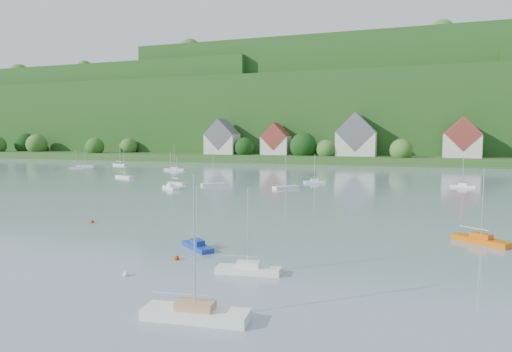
# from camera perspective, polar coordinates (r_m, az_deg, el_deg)

# --- Properties ---
(far_shore_strip) EXTENTS (600.00, 60.00, 3.00)m
(far_shore_strip) POSITION_cam_1_polar(r_m,az_deg,el_deg) (204.38, 11.53, 2.27)
(far_shore_strip) COLOR #274C1C
(far_shore_strip) RESTS_ON ground
(forested_ridge) EXTENTS (620.00, 181.22, 69.89)m
(forested_ridge) POSITION_cam_1_polar(r_m,az_deg,el_deg) (272.52, 13.51, 7.42)
(forested_ridge) COLOR #133B13
(forested_ridge) RESTS_ON ground
(village_building_0) EXTENTS (14.00, 10.40, 16.00)m
(village_building_0) POSITION_cam_1_polar(r_m,az_deg,el_deg) (205.91, -4.32, 4.61)
(village_building_0) COLOR beige
(village_building_0) RESTS_ON far_shore_strip
(village_building_1) EXTENTS (12.00, 9.36, 14.00)m
(village_building_1) POSITION_cam_1_polar(r_m,az_deg,el_deg) (199.43, 2.56, 4.38)
(village_building_1) COLOR beige
(village_building_1) RESTS_ON far_shore_strip
(village_building_2) EXTENTS (16.00, 11.44, 18.00)m
(village_building_2) POSITION_cam_1_polar(r_m,az_deg,el_deg) (191.65, 12.61, 4.68)
(village_building_2) COLOR beige
(village_building_2) RESTS_ON far_shore_strip
(village_building_3) EXTENTS (13.00, 10.40, 15.50)m
(village_building_3) POSITION_cam_1_polar(r_m,az_deg,el_deg) (189.58, 24.68, 4.08)
(village_building_3) COLOR beige
(village_building_3) RESTS_ON far_shore_strip
(near_sailboat_1) EXTENTS (4.53, 3.97, 6.39)m
(near_sailboat_1) POSITION_cam_1_polar(r_m,az_deg,el_deg) (45.99, -7.45, -8.70)
(near_sailboat_1) COLOR navy
(near_sailboat_1) RESTS_ON ground
(near_sailboat_2) EXTENTS (6.86, 2.55, 9.05)m
(near_sailboat_2) POSITION_cam_1_polar(r_m,az_deg,el_deg) (29.22, -7.70, -16.79)
(near_sailboat_2) COLOR white
(near_sailboat_2) RESTS_ON ground
(near_sailboat_3) EXTENTS (5.49, 2.17, 7.22)m
(near_sailboat_3) POSITION_cam_1_polar(r_m,az_deg,el_deg) (37.86, -1.00, -11.66)
(near_sailboat_3) COLOR white
(near_sailboat_3) RESTS_ON ground
(near_sailboat_5) EXTENTS (5.68, 4.94, 7.98)m
(near_sailboat_5) POSITION_cam_1_polar(r_m,az_deg,el_deg) (53.47, 26.66, -7.20)
(near_sailboat_5) COLOR #D05E0A
(near_sailboat_5) RESTS_ON ground
(mooring_buoy_1) EXTENTS (0.50, 0.50, 0.50)m
(mooring_buoy_1) POSITION_cam_1_polar(r_m,az_deg,el_deg) (38.82, -16.19, -12.08)
(mooring_buoy_1) COLOR white
(mooring_buoy_1) RESTS_ON ground
(mooring_buoy_2) EXTENTS (0.49, 0.49, 0.49)m
(mooring_buoy_2) POSITION_cam_1_polar(r_m,az_deg,el_deg) (42.59, -10.05, -10.41)
(mooring_buoy_2) COLOR red
(mooring_buoy_2) RESTS_ON ground
(mooring_buoy_3) EXTENTS (0.49, 0.49, 0.49)m
(mooring_buoy_3) POSITION_cam_1_polar(r_m,az_deg,el_deg) (62.75, -20.08, -5.61)
(mooring_buoy_3) COLOR red
(mooring_buoy_3) RESTS_ON ground
(far_sailboat_cluster) EXTENTS (193.47, 65.70, 8.71)m
(far_sailboat_cluster) POSITION_cam_1_polar(r_m,az_deg,el_deg) (120.59, 9.22, -0.16)
(far_sailboat_cluster) COLOR white
(far_sailboat_cluster) RESTS_ON ground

